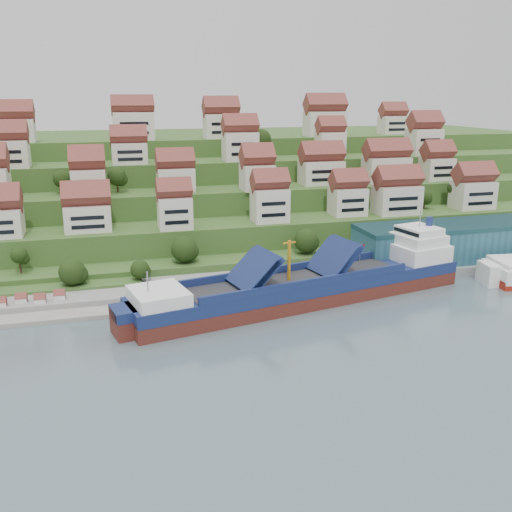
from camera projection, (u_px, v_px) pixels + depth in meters
name	position (u px, v px, depth m)	size (l,w,h in m)	color
ground	(305.00, 303.00, 130.77)	(300.00, 300.00, 0.00)	slate
quay	(357.00, 273.00, 149.45)	(180.00, 14.00, 2.20)	gray
pebble_beach	(42.00, 307.00, 127.10)	(45.00, 20.00, 1.00)	gray
hillside	(215.00, 188.00, 223.96)	(260.00, 128.00, 31.00)	#2D4C1E
hillside_village	(245.00, 165.00, 180.75)	(158.30, 63.19, 29.34)	silver
hillside_trees	(240.00, 200.00, 165.99)	(143.17, 62.62, 32.16)	#223913
warehouse	(462.00, 240.00, 157.73)	(60.00, 15.00, 10.00)	#27596A
flagpole	(360.00, 257.00, 142.75)	(1.28, 0.16, 8.00)	gray
beach_huts	(31.00, 303.00, 125.00)	(14.40, 3.70, 2.20)	white
cargo_ship	(313.00, 286.00, 131.58)	(82.38, 29.13, 18.13)	#542119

